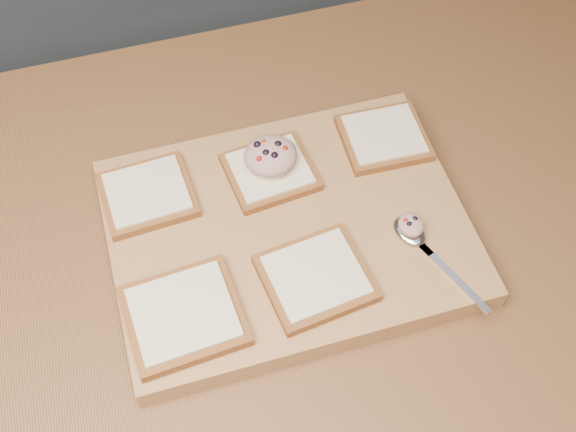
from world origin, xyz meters
The scene contains 10 objects.
island_counter centered at (0.00, 0.00, 0.45)m, with size 2.00×0.80×0.90m.
cutting_board centered at (0.09, -0.01, 0.92)m, with size 0.44×0.34×0.04m, color tan.
bread_far_left centered at (-0.07, 0.08, 0.94)m, with size 0.12×0.11×0.02m.
bread_far_center centered at (0.09, 0.07, 0.94)m, with size 0.12×0.11×0.02m.
bread_far_right centered at (0.26, 0.08, 0.94)m, with size 0.11×0.11×0.02m.
bread_near_left centered at (-0.06, -0.10, 0.94)m, with size 0.14×0.13×0.02m.
bread_near_center centered at (0.10, -0.10, 0.94)m, with size 0.13×0.12×0.02m.
tuna_salad_dollop centered at (0.10, 0.08, 0.97)m, with size 0.07×0.07×0.03m.
spoon centered at (0.24, -0.08, 0.94)m, with size 0.08×0.16×0.01m.
spoon_salad centered at (0.23, -0.07, 0.96)m, with size 0.03×0.03×0.02m.
Camera 1 is at (-0.05, -0.48, 1.69)m, focal length 45.00 mm.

